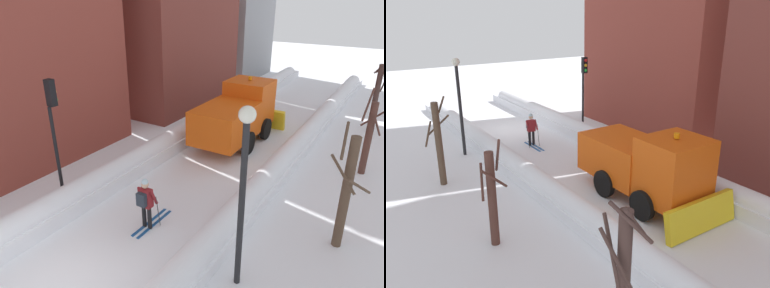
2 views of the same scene
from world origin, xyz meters
The scene contains 10 objects.
ground_plane centered at (0.00, 10.00, 0.00)m, with size 80.00×80.00×0.00m, color white.
snowbank_left centered at (-2.64, 10.00, 0.43)m, with size 1.10×36.00×1.00m.
snowbank_right centered at (2.64, 10.00, 0.34)m, with size 1.10×36.00×0.90m.
plow_truck centered at (-0.42, 11.59, 1.48)m, with size 3.20×5.98×3.12m.
skier centered at (0.28, 3.35, 1.00)m, with size 0.62×1.80×1.81m.
traffic_light_pole centered at (-3.36, 3.12, 3.17)m, with size 0.28×0.42×4.53m.
street_lamp centered at (3.82, 2.73, 3.14)m, with size 0.40×0.40×4.92m.
bare_tree_near centered at (5.75, 5.71, 1.86)m, with size 1.20×1.13×3.87m.
bare_tree_mid centered at (5.65, 11.21, 1.65)m, with size 0.84×0.94×3.61m.
bare_tree_far centered at (5.22, 16.89, 1.96)m, with size 0.87×1.00×4.05m.
Camera 2 is at (9.44, 21.61, 7.14)m, focal length 36.47 mm.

